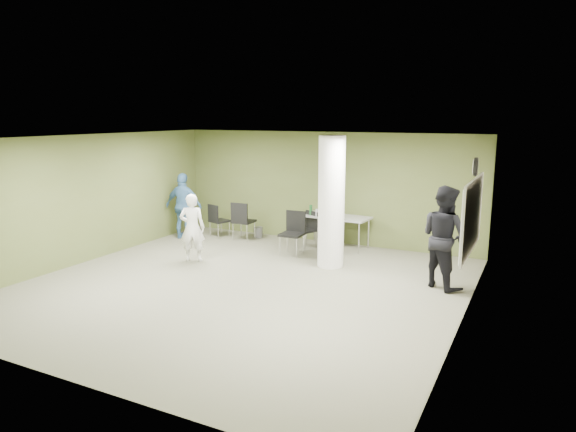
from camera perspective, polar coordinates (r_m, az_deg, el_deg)
The scene contains 17 objects.
floor at distance 9.92m, azimuth -5.09°, elevation -7.76°, with size 8.00×8.00×0.00m, color #50503F.
ceiling at distance 9.40m, azimuth -5.39°, elevation 8.61°, with size 8.00×8.00×0.00m, color white.
wall_back at distance 13.08m, azimuth 4.03°, elevation 3.18°, with size 8.00×0.02×2.80m, color #4D5628.
wall_left at distance 12.13m, azimuth -21.52°, elevation 1.80°, with size 0.02×8.00×2.80m, color #4D5628.
wall_right_cream at distance 8.23m, azimuth 19.20°, elevation -2.18°, with size 0.02×8.00×2.80m, color beige.
column at distance 10.88m, azimuth 4.84°, elevation 1.54°, with size 0.56×0.56×2.80m, color silver.
whiteboard at distance 9.38m, azimuth 19.75°, elevation -0.00°, with size 0.05×2.30×1.30m.
wall_clock at distance 9.27m, azimuth 20.11°, elevation 5.16°, with size 0.06×0.32×0.32m.
folding_table at distance 12.60m, azimuth 5.26°, elevation -0.21°, with size 1.71×0.86×1.04m.
wastebasket at distance 13.68m, azimuth -3.33°, elevation -1.82°, with size 0.24×0.24×0.28m, color #4C4C4C.
chair_back_left at distance 13.73m, azimuth -7.90°, elevation -0.24°, with size 0.57×0.57×0.89m.
chair_back_right at distance 13.29m, azimuth -5.14°, elevation -0.25°, with size 0.52×0.52×1.01m.
chair_table_left at distance 12.61m, azimuth 2.25°, elevation -1.18°, with size 0.58×0.58×0.89m.
chair_table_right at distance 11.95m, azimuth 0.61°, elevation -1.49°, with size 0.52×0.52×1.01m.
woman_white at distance 11.55m, azimuth -10.59°, elevation -1.28°, with size 0.55×0.36×1.52m, color white.
man_black at distance 10.02m, azimuth 16.94°, elevation -2.24°, with size 0.94×0.74×1.94m, color black.
man_blue at distance 13.71m, azimuth -11.51°, elevation 1.08°, with size 1.01×0.42×1.73m, color #3C6895.
Camera 1 is at (4.97, -7.97, 3.21)m, focal length 32.00 mm.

